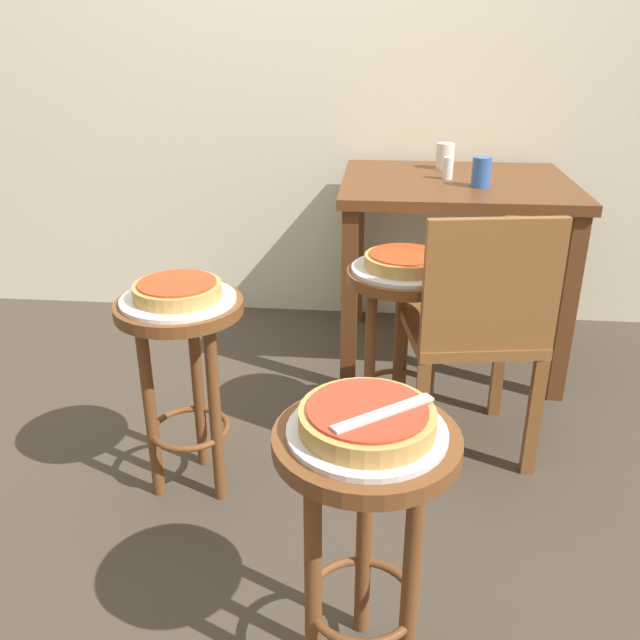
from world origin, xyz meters
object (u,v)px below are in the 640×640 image
object	(u,v)px
pizza_leftside	(405,261)
stool_foreground	(364,504)
stool_middle	(183,354)
condiment_shaker	(448,168)
stool_leftside	(402,319)
serving_plate_foreground	(367,431)
serving_plate_middle	(178,299)
wooden_chair	(475,328)
pizza_foreground	(367,419)
pizza_middle	(178,290)
cup_far_edge	(445,156)
pizza_server_knife	(384,413)
serving_plate_leftside	(404,269)
dining_table	(454,210)
cup_near_edge	(482,172)

from	to	relation	value
pizza_leftside	stool_foreground	bearing A→B (deg)	-95.35
stool_middle	condiment_shaker	size ratio (longest dim) A/B	7.20
stool_leftside	serving_plate_foreground	bearing A→B (deg)	-95.35
serving_plate_foreground	serving_plate_middle	distance (m)	0.83
pizza_leftside	wooden_chair	bearing A→B (deg)	-16.52
stool_middle	pizza_leftside	distance (m)	0.74
pizza_foreground	stool_leftside	size ratio (longest dim) A/B	0.42
serving_plate_foreground	wooden_chair	distance (m)	0.94
stool_leftside	pizza_leftside	bearing A→B (deg)	0.00
pizza_foreground	condiment_shaker	distance (m)	1.66
serving_plate_foreground	stool_middle	world-z (taller)	serving_plate_foreground
pizza_middle	cup_far_edge	xyz separation A→B (m)	(0.82, 1.22, 0.17)
pizza_middle	serving_plate_foreground	bearing A→B (deg)	-48.47
serving_plate_foreground	pizza_foreground	size ratio (longest dim) A/B	1.18
wooden_chair	pizza_server_knife	xyz separation A→B (m)	(-0.29, -0.89, 0.22)
pizza_middle	serving_plate_leftside	size ratio (longest dim) A/B	0.74
serving_plate_leftside	pizza_server_knife	world-z (taller)	pizza_server_knife
pizza_leftside	dining_table	xyz separation A→B (m)	(0.21, 0.69, -0.01)
serving_plate_foreground	stool_leftside	world-z (taller)	serving_plate_foreground
pizza_foreground	condiment_shaker	size ratio (longest dim) A/B	3.00
serving_plate_middle	condiment_shaker	world-z (taller)	condiment_shaker
pizza_middle	dining_table	distance (m)	1.32
pizza_middle	cup_near_edge	world-z (taller)	cup_near_edge
serving_plate_foreground	pizza_leftside	bearing A→B (deg)	84.65
stool_middle	cup_far_edge	distance (m)	1.52
serving_plate_leftside	cup_far_edge	xyz separation A→B (m)	(0.18, 0.91, 0.20)
serving_plate_foreground	pizza_server_knife	world-z (taller)	pizza_server_knife
serving_plate_middle	dining_table	bearing A→B (deg)	49.83
pizza_middle	wooden_chair	bearing A→B (deg)	16.17
pizza_server_knife	serving_plate_middle	bearing A→B (deg)	94.65
serving_plate_foreground	serving_plate_leftside	world-z (taller)	same
pizza_foreground	cup_far_edge	distance (m)	1.87
pizza_foreground	wooden_chair	world-z (taller)	wooden_chair
stool_foreground	pizza_server_knife	world-z (taller)	pizza_server_knife
pizza_foreground	wooden_chair	bearing A→B (deg)	70.02
stool_middle	pizza_middle	size ratio (longest dim) A/B	2.53
serving_plate_foreground	pizza_leftside	distance (m)	0.94
pizza_leftside	dining_table	world-z (taller)	dining_table
pizza_server_knife	cup_far_edge	bearing A→B (deg)	45.23
cup_far_edge	condiment_shaker	bearing A→B (deg)	-91.02
stool_leftside	wooden_chair	world-z (taller)	wooden_chair
stool_middle	pizza_server_knife	world-z (taller)	pizza_server_knife
pizza_middle	dining_table	size ratio (longest dim) A/B	0.27
pizza_middle	wooden_chair	size ratio (longest dim) A/B	0.29
condiment_shaker	stool_middle	bearing A→B (deg)	-128.77
serving_plate_foreground	cup_far_edge	xyz separation A→B (m)	(0.27, 1.84, 0.20)
condiment_shaker	pizza_server_knife	bearing A→B (deg)	-98.07
pizza_foreground	wooden_chair	xyz separation A→B (m)	(0.32, 0.87, -0.19)
serving_plate_middle	pizza_server_knife	size ratio (longest dim) A/B	1.48
stool_foreground	wooden_chair	size ratio (longest dim) A/B	0.74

